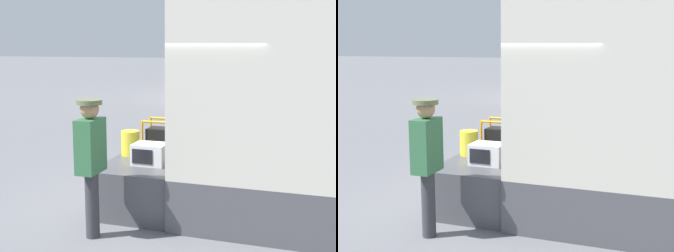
{
  "view_description": "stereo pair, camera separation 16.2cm",
  "coord_description": "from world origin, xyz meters",
  "views": [
    {
      "loc": [
        1.91,
        -6.75,
        2.48
      ],
      "look_at": [
        -0.29,
        -0.2,
        1.28
      ],
      "focal_mm": 50.0,
      "sensor_mm": 36.0,
      "label": 1
    },
    {
      "loc": [
        2.06,
        -6.7,
        2.48
      ],
      "look_at": [
        -0.29,
        -0.2,
        1.28
      ],
      "focal_mm": 50.0,
      "sensor_mm": 36.0,
      "label": 2
    }
  ],
  "objects": [
    {
      "name": "worker_person",
      "position": [
        -0.86,
        -1.58,
        1.12
      ],
      "size": [
        0.32,
        0.44,
        1.81
      ],
      "color": "#38383D",
      "rests_on": "ground"
    },
    {
      "name": "orange_bucket",
      "position": [
        -1.0,
        0.0,
        0.93
      ],
      "size": [
        0.29,
        0.29,
        0.4
      ],
      "color": "yellow",
      "rests_on": "tailgate_deck"
    },
    {
      "name": "portable_generator",
      "position": [
        -0.59,
        0.47,
        0.93
      ],
      "size": [
        0.61,
        0.43,
        0.53
      ],
      "color": "black",
      "rests_on": "tailgate_deck"
    },
    {
      "name": "ground_plane",
      "position": [
        0.0,
        0.0,
        0.0
      ],
      "size": [
        160.0,
        160.0,
        0.0
      ],
      "primitive_type": "plane",
      "color": "slate"
    },
    {
      "name": "tailgate_deck",
      "position": [
        -0.59,
        0.0,
        0.36
      ],
      "size": [
        1.18,
        2.26,
        0.73
      ],
      "primitive_type": "cube",
      "color": "#4C4C51",
      "rests_on": "ground"
    },
    {
      "name": "microwave",
      "position": [
        -0.49,
        -0.44,
        0.88
      ],
      "size": [
        0.49,
        0.4,
        0.31
      ],
      "color": "white",
      "rests_on": "tailgate_deck"
    }
  ]
}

